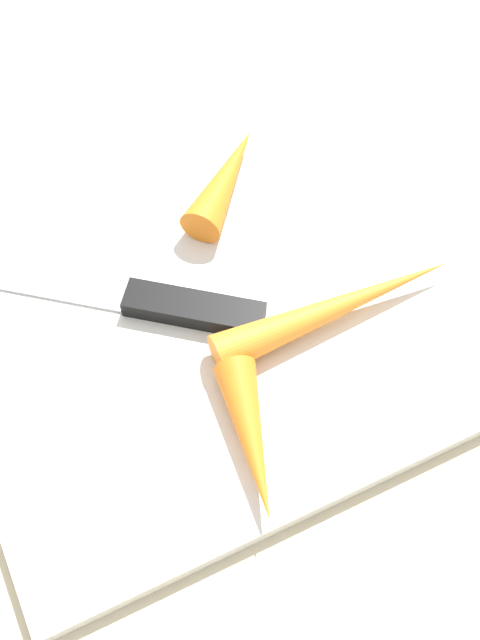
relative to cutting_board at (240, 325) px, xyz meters
name	(u,v)px	position (x,y,z in m)	size (l,w,h in m)	color
ground_plane	(240,329)	(0.00, 0.00, -0.01)	(1.40, 1.40, 0.00)	#C6B793
cutting_board	(240,325)	(0.00, 0.00, 0.00)	(0.36, 0.26, 0.01)	silver
knife	(174,306)	(0.04, -0.02, 0.01)	(0.17, 0.14, 0.01)	#B7B7BC
carrot_longest	(337,307)	(-0.06, 0.02, 0.02)	(0.03, 0.03, 0.17)	orange
carrot_medium	(251,440)	(0.03, 0.08, 0.02)	(0.03, 0.03, 0.10)	orange
carrot_shortest	(226,178)	(-0.04, -0.10, 0.02)	(0.03, 0.03, 0.09)	orange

